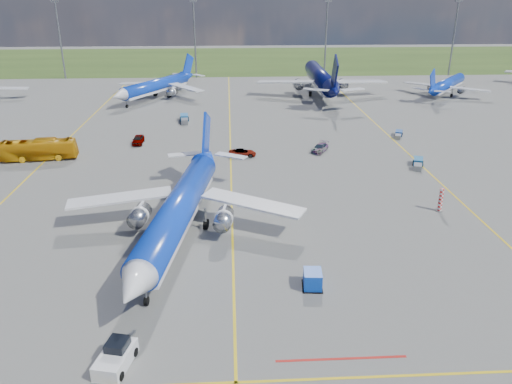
{
  "coord_description": "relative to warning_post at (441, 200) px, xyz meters",
  "views": [
    {
      "loc": [
        -0.08,
        -47.64,
        26.04
      ],
      "look_at": [
        2.84,
        5.78,
        4.0
      ],
      "focal_mm": 35.0,
      "sensor_mm": 36.0,
      "label": 1
    }
  ],
  "objects": [
    {
      "name": "service_car_a",
      "position": [
        -42.47,
        31.42,
        -0.74
      ],
      "size": [
        1.8,
        4.46,
        1.52
      ],
      "primitive_type": "imported",
      "rotation": [
        0.0,
        0.0,
        -0.0
      ],
      "color": "#999999",
      "rests_on": "ground"
    },
    {
      "name": "baggage_tug_c",
      "position": [
        -35.45,
        46.93,
        -0.91
      ],
      "size": [
        2.0,
        5.7,
        1.25
      ],
      "rotation": [
        0.0,
        0.0,
        0.09
      ],
      "color": "#1A5D9C",
      "rests_on": "ground"
    },
    {
      "name": "bg_jet_ne",
      "position": [
        30.62,
        71.43,
        -1.5
      ],
      "size": [
        37.55,
        38.64,
        8.05
      ],
      "primitive_type": null,
      "rotation": [
        0.0,
        0.0,
        2.46
      ],
      "color": "#0D35BD",
      "rests_on": "ground"
    },
    {
      "name": "service_car_b",
      "position": [
        -24.03,
        23.16,
        -0.87
      ],
      "size": [
        4.55,
        2.11,
        1.26
      ],
      "primitive_type": "imported",
      "rotation": [
        0.0,
        0.0,
        1.57
      ],
      "color": "#999999",
      "rests_on": "ground"
    },
    {
      "name": "grass_strip",
      "position": [
        -26.0,
        142.0,
        -1.5
      ],
      "size": [
        400.0,
        80.0,
        0.01
      ],
      "primitive_type": "cube",
      "color": "#2D4719",
      "rests_on": "ground"
    },
    {
      "name": "bg_jet_n",
      "position": [
        -2.16,
        74.63,
        -1.5
      ],
      "size": [
        36.77,
        47.56,
        12.2
      ],
      "primitive_type": null,
      "rotation": [
        0.0,
        0.0,
        3.11
      ],
      "color": "#070C42",
      "rests_on": "ground"
    },
    {
      "name": "baggage_tug_e",
      "position": [
        5.57,
        33.33,
        -1.06
      ],
      "size": [
        2.64,
        4.29,
        0.94
      ],
      "rotation": [
        0.0,
        0.0,
        -0.4
      ],
      "color": "navy",
      "rests_on": "ground"
    },
    {
      "name": "apron_bus",
      "position": [
        -57.11,
        23.31,
        0.18
      ],
      "size": [
        12.35,
        4.29,
        3.37
      ],
      "primitive_type": "imported",
      "rotation": [
        0.0,
        0.0,
        1.69
      ],
      "color": "#CD8A0C",
      "rests_on": "ground"
    },
    {
      "name": "pushback_tug",
      "position": [
        -34.82,
        -25.7,
        -0.76
      ],
      "size": [
        2.85,
        5.54,
        1.84
      ],
      "rotation": [
        0.0,
        0.0,
        -0.23
      ],
      "color": "silver",
      "rests_on": "ground"
    },
    {
      "name": "floodlight_masts",
      "position": [
        -16.0,
        102.0,
        11.06
      ],
      "size": [
        202.2,
        0.5,
        22.7
      ],
      "color": "slate",
      "rests_on": "ground"
    },
    {
      "name": "warning_post",
      "position": [
        0.0,
        0.0,
        0.0
      ],
      "size": [
        0.5,
        0.5,
        3.0
      ],
      "primitive_type": "cylinder",
      "color": "red",
      "rests_on": "ground"
    },
    {
      "name": "bg_jet_nnw",
      "position": [
        -44.22,
        70.86,
        -1.5
      ],
      "size": [
        40.15,
        43.46,
        9.16
      ],
      "primitive_type": null,
      "rotation": [
        0.0,
        0.0,
        -0.5
      ],
      "color": "#0D35BD",
      "rests_on": "ground"
    },
    {
      "name": "baggage_tug_w",
      "position": [
        3.27,
        16.62,
        -1.0
      ],
      "size": [
        2.9,
        4.89,
        1.07
      ],
      "rotation": [
        0.0,
        0.0,
        -0.37
      ],
      "color": "#185A90",
      "rests_on": "ground"
    },
    {
      "name": "main_airliner",
      "position": [
        -31.8,
        -5.46,
        -1.5
      ],
      "size": [
        34.94,
        42.69,
        10.15
      ],
      "primitive_type": null,
      "rotation": [
        0.0,
        0.0,
        -0.15
      ],
      "color": "#0D35BD",
      "rests_on": "ground"
    },
    {
      "name": "taxiway_lines",
      "position": [
        -25.83,
        19.7,
        -1.49
      ],
      "size": [
        60.25,
        160.0,
        0.02
      ],
      "color": "gold",
      "rests_on": "ground"
    },
    {
      "name": "ground",
      "position": [
        -26.0,
        -8.0,
        -1.5
      ],
      "size": [
        400.0,
        400.0,
        0.0
      ],
      "primitive_type": "plane",
      "color": "#595956",
      "rests_on": "ground"
    },
    {
      "name": "service_car_c",
      "position": [
        -10.73,
        25.07,
        -0.83
      ],
      "size": [
        3.93,
        4.96,
        1.35
      ],
      "primitive_type": "imported",
      "rotation": [
        0.0,
        0.0,
        -0.52
      ],
      "color": "#999999",
      "rests_on": "ground"
    },
    {
      "name": "uld_container",
      "position": [
        -18.64,
        -16.17,
        -0.67
      ],
      "size": [
        1.84,
        2.21,
        1.66
      ],
      "primitive_type": "cube",
      "rotation": [
        0.0,
        0.0,
        -0.08
      ],
      "color": "#0C3CB1",
      "rests_on": "ground"
    }
  ]
}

